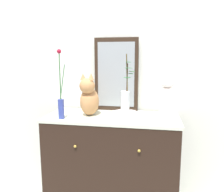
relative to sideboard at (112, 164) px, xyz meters
The scene contains 8 objects.
wall_back 0.90m from the sideboard, 90.00° to the left, with size 4.40×0.08×2.60m, color silver.
sideboard is the anchor object (origin of this frame).
mirror_leaning 0.84m from the sideboard, 89.97° to the left, with size 0.42×0.03×0.70m.
cat_sitting 0.65m from the sideboard, behind, with size 0.18×0.40×0.38m.
vase_slim_green 0.75m from the sideboard, 158.28° to the right, with size 0.07×0.05×0.58m.
bowl_porcelain 0.50m from the sideboard, 23.02° to the right, with size 0.22×0.22×0.05m, color silver.
vase_glass_clear 0.64m from the sideboard, 22.75° to the right, with size 0.13×0.11×0.49m.
jar_lidded_porcelain 0.78m from the sideboard, ahead, with size 0.12×0.12×0.34m.
Camera 1 is at (0.34, -1.93, 1.43)m, focal length 36.30 mm.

